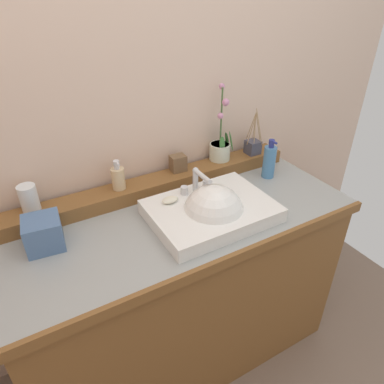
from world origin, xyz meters
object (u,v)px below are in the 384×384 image
sink_basin (212,213)px  potted_plant (220,147)px  trinket_box (178,163)px  lotion_bottle (269,161)px  reed_diffuser (253,147)px  soap_dispenser (118,178)px  soap_bar (170,200)px  tumbler_cup (29,198)px  tissue_box (43,233)px

sink_basin → potted_plant: size_ratio=1.33×
trinket_box → lotion_bottle: size_ratio=0.39×
sink_basin → reed_diffuser: reed_diffuser is taller
soap_dispenser → trinket_box: bearing=3.1°
soap_bar → tumbler_cup: bearing=156.2°
sink_basin → soap_bar: size_ratio=7.14×
tissue_box → trinket_box: bearing=15.0°
trinket_box → sink_basin: bearing=-90.3°
soap_bar → lotion_bottle: lotion_bottle is taller
lotion_bottle → soap_dispenser: bearing=167.6°
sink_basin → trinket_box: sink_basin is taller
tumbler_cup → reed_diffuser: size_ratio=0.46×
soap_bar → sink_basin: bearing=-38.9°
soap_dispenser → reed_diffuser: reed_diffuser is taller
potted_plant → lotion_bottle: 0.25m
trinket_box → lotion_bottle: (0.41, -0.17, -0.02)m
reed_diffuser → tissue_box: (-1.07, -0.15, -0.04)m
potted_plant → lotion_bottle: (0.17, -0.17, -0.05)m
lotion_bottle → trinket_box: bearing=157.2°
tumbler_cup → trinket_box: (0.66, 0.00, -0.02)m
tumbler_cup → reed_diffuser: (1.09, -0.02, -0.02)m
potted_plant → tumbler_cup: bearing=-179.8°
soap_dispenser → tumbler_cup: bearing=177.5°
soap_dispenser → sink_basin: bearing=-48.5°
soap_dispenser → tumbler_cup: 0.36m
soap_bar → tumbler_cup: (-0.50, 0.22, 0.05)m
trinket_box → lotion_bottle: lotion_bottle is taller
soap_dispenser → reed_diffuser: (0.73, -0.01, -0.02)m
tumbler_cup → trinket_box: size_ratio=1.41×
sink_basin → tumbler_cup: 0.73m
sink_basin → lotion_bottle: 0.47m
soap_dispenser → reed_diffuser: bearing=-0.7°
soap_dispenser → soap_bar: bearing=-55.2°
reed_diffuser → tissue_box: size_ratio=1.85×
trinket_box → tissue_box: (-0.65, -0.17, -0.04)m
tissue_box → lotion_bottle: bearing=0.0°
potted_plant → soap_dispenser: potted_plant is taller
reed_diffuser → soap_bar: bearing=-161.2°
tumbler_cup → lotion_bottle: lotion_bottle is taller
potted_plant → soap_dispenser: 0.54m
soap_bar → tissue_box: bearing=174.2°
reed_diffuser → tissue_box: reed_diffuser is taller
sink_basin → trinket_box: (0.02, 0.33, 0.08)m
soap_bar → soap_dispenser: bearing=124.8°
soap_bar → soap_dispenser: 0.26m
soap_dispenser → tissue_box: soap_dispenser is taller
tumbler_cup → reed_diffuser: reed_diffuser is taller
reed_diffuser → trinket_box: size_ratio=3.10×
reed_diffuser → trinket_box: 0.43m
tumbler_cup → reed_diffuser: bearing=-1.3°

